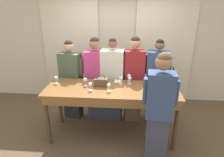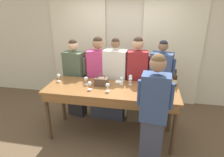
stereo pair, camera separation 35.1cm
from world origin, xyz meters
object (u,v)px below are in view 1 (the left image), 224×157
object	(u,v)px
wine_glass_center_right	(146,79)
wine_glass_back_mid	(129,76)
guest_navy_coat	(156,82)
wine_glass_front_left	(85,80)
wine_glass_front_mid	(130,79)
wine_glass_center_left	(121,79)
wine_glass_back_right	(153,78)
wine_bottle	(172,78)
handbag	(101,82)
host_pouring	(159,111)
guest_pink_top	(96,79)
guest_cream_sweater	(113,81)
wine_glass_center_mid	(153,80)
guest_striped_shirt	(134,79)
wine_glass_back_left	(109,86)
wine_glass_front_right	(56,78)
guest_olive_jacket	(71,80)
wine_glass_near_host	(90,85)
tasting_bar	(112,94)

from	to	relation	value
wine_glass_center_right	wine_glass_back_mid	size ratio (longest dim) A/B	1.00
guest_navy_coat	wine_glass_front_left	bearing A→B (deg)	-159.19
wine_glass_front_mid	wine_glass_center_left	bearing A→B (deg)	-172.72
wine_glass_back_right	wine_glass_front_mid	bearing A→B (deg)	-168.40
wine_bottle	wine_glass_back_mid	world-z (taller)	wine_bottle
handbag	host_pouring	size ratio (longest dim) A/B	0.13
wine_glass_front_left	wine_glass_front_mid	world-z (taller)	same
wine_glass_front_mid	wine_glass_back_right	size ratio (longest dim) A/B	1.00
wine_glass_center_left	guest_pink_top	world-z (taller)	guest_pink_top
wine_bottle	guest_cream_sweater	world-z (taller)	guest_cream_sweater
wine_bottle	wine_glass_center_mid	bearing A→B (deg)	-163.63
guest_striped_shirt	host_pouring	distance (m)	1.29
wine_bottle	wine_glass_center_left	world-z (taller)	wine_bottle
guest_striped_shirt	host_pouring	bearing A→B (deg)	-75.19
wine_glass_front_mid	guest_navy_coat	xyz separation A→B (m)	(0.55, 0.37, -0.20)
wine_glass_back_left	guest_striped_shirt	size ratio (longest dim) A/B	0.08
guest_pink_top	wine_glass_back_right	bearing A→B (deg)	-14.36
wine_glass_front_mid	handbag	bearing A→B (deg)	-165.18
wine_glass_front_right	wine_glass_back_mid	xyz separation A→B (m)	(1.34, 0.21, 0.00)
wine_glass_center_right	guest_striped_shirt	distance (m)	0.44
wine_glass_front_left	guest_striped_shirt	bearing A→B (deg)	30.03
guest_olive_jacket	guest_pink_top	distance (m)	0.52
wine_glass_near_host	wine_glass_front_mid	bearing A→B (deg)	26.67
wine_glass_front_mid	wine_glass_front_right	size ratio (longest dim) A/B	1.00
wine_glass_front_left	wine_glass_center_mid	size ratio (longest dim) A/B	1.00
wine_glass_back_mid	guest_pink_top	bearing A→B (deg)	159.92
tasting_bar	wine_glass_front_right	bearing A→B (deg)	171.06
wine_glass_front_left	wine_glass_near_host	xyz separation A→B (m)	(0.13, -0.20, 0.00)
wine_glass_center_mid	host_pouring	size ratio (longest dim) A/B	0.08
tasting_bar	guest_striped_shirt	bearing A→B (deg)	57.27
wine_glass_back_left	guest_navy_coat	world-z (taller)	guest_navy_coat
wine_glass_back_right	guest_pink_top	world-z (taller)	guest_pink_top
wine_bottle	guest_striped_shirt	xyz separation A→B (m)	(-0.70, 0.29, -0.16)
wine_glass_near_host	wine_glass_back_left	bearing A→B (deg)	-2.09
wine_glass_center_mid	guest_pink_top	xyz separation A→B (m)	(-1.11, 0.40, -0.17)
wine_glass_back_right	wine_glass_near_host	xyz separation A→B (m)	(-1.10, -0.42, 0.00)
wine_glass_front_left	tasting_bar	bearing A→B (deg)	-13.07
tasting_bar	wine_glass_back_mid	distance (m)	0.53
wine_glass_center_mid	handbag	bearing A→B (deg)	-173.05
wine_bottle	wine_glass_center_mid	distance (m)	0.37
wine_glass_back_left	wine_glass_center_mid	bearing A→B (deg)	22.83
wine_glass_center_left	host_pouring	xyz separation A→B (m)	(0.57, -0.86, -0.14)
guest_cream_sweater	wine_glass_back_mid	bearing A→B (deg)	-36.81
wine_glass_center_right	wine_glass_near_host	size ratio (longest dim) A/B	1.00
guest_navy_coat	wine_glass_center_right	bearing A→B (deg)	-125.05
wine_glass_back_right	guest_striped_shirt	distance (m)	0.47
tasting_bar	wine_glass_front_left	distance (m)	0.54
wine_glass_center_right	guest_navy_coat	distance (m)	0.49
wine_bottle	handbag	xyz separation A→B (m)	(-1.29, -0.22, -0.04)
wine_glass_back_mid	wine_glass_near_host	size ratio (longest dim) A/B	1.00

